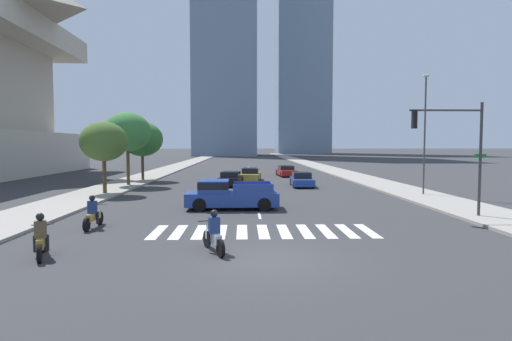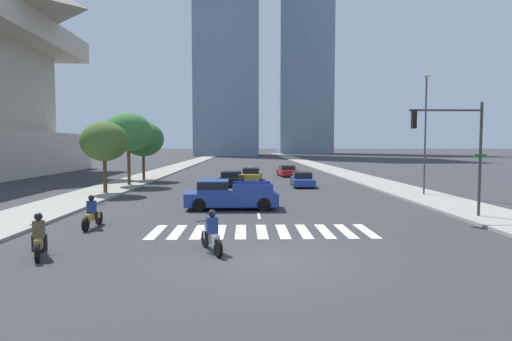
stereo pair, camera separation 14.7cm
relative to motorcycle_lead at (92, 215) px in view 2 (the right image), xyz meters
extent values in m
plane|color=#333335|center=(7.51, -5.38, -0.58)|extent=(800.00, 800.00, 0.00)
cube|color=gray|center=(19.41, 24.62, -0.51)|extent=(4.00, 260.00, 0.15)
cube|color=gray|center=(-4.39, 24.62, -0.51)|extent=(4.00, 260.00, 0.15)
cube|color=silver|center=(3.01, -0.95, -0.58)|extent=(0.45, 2.98, 0.01)
cube|color=silver|center=(3.91, -0.95, -0.58)|extent=(0.45, 2.98, 0.01)
cube|color=silver|center=(4.81, -0.95, -0.58)|extent=(0.45, 2.98, 0.01)
cube|color=silver|center=(5.71, -0.95, -0.58)|extent=(0.45, 2.98, 0.01)
cube|color=silver|center=(6.61, -0.95, -0.58)|extent=(0.45, 2.98, 0.01)
cube|color=silver|center=(7.51, -0.95, -0.58)|extent=(0.45, 2.98, 0.01)
cube|color=silver|center=(8.41, -0.95, -0.58)|extent=(0.45, 2.98, 0.01)
cube|color=silver|center=(9.31, -0.95, -0.58)|extent=(0.45, 2.98, 0.01)
cube|color=silver|center=(10.21, -0.95, -0.58)|extent=(0.45, 2.98, 0.01)
cube|color=silver|center=(11.11, -0.95, -0.58)|extent=(0.45, 2.98, 0.01)
cube|color=silver|center=(12.01, -0.95, -0.58)|extent=(0.45, 2.98, 0.01)
cube|color=silver|center=(7.51, 3.05, -0.58)|extent=(0.14, 2.00, 0.01)
cube|color=silver|center=(7.51, 7.05, -0.58)|extent=(0.14, 2.00, 0.01)
cube|color=silver|center=(7.51, 11.05, -0.58)|extent=(0.14, 2.00, 0.01)
cube|color=silver|center=(7.51, 15.05, -0.58)|extent=(0.14, 2.00, 0.01)
cube|color=silver|center=(7.51, 19.05, -0.58)|extent=(0.14, 2.00, 0.01)
cube|color=silver|center=(7.51, 23.05, -0.58)|extent=(0.14, 2.00, 0.01)
cube|color=silver|center=(7.51, 27.05, -0.58)|extent=(0.14, 2.00, 0.01)
cube|color=silver|center=(7.51, 31.05, -0.58)|extent=(0.14, 2.00, 0.01)
cube|color=silver|center=(7.51, 35.05, -0.58)|extent=(0.14, 2.00, 0.01)
cube|color=silver|center=(7.51, 39.05, -0.58)|extent=(0.14, 2.00, 0.01)
cube|color=silver|center=(7.51, 43.05, -0.58)|extent=(0.14, 2.00, 0.01)
cube|color=silver|center=(7.51, 47.05, -0.58)|extent=(0.14, 2.00, 0.01)
cube|color=silver|center=(7.51, 51.05, -0.58)|extent=(0.14, 2.00, 0.01)
cylinder|color=black|center=(0.01, 0.82, -0.28)|extent=(0.13, 0.60, 0.60)
cylinder|color=black|center=(-0.01, -0.79, -0.28)|extent=(0.13, 0.60, 0.60)
cube|color=#B28E38|center=(0.00, 0.02, -0.06)|extent=(0.24, 1.29, 0.32)
cylinder|color=#B2B2B7|center=(0.01, 0.72, 0.02)|extent=(0.06, 0.32, 0.67)
cylinder|color=black|center=(0.01, 0.77, 0.39)|extent=(0.70, 0.05, 0.04)
cube|color=navy|center=(0.00, -0.08, 0.37)|extent=(0.36, 0.25, 0.55)
sphere|color=black|center=(0.00, -0.08, 0.78)|extent=(0.26, 0.26, 0.26)
cylinder|color=black|center=(-0.18, 0.02, -0.11)|extent=(0.12, 0.12, 0.55)
cylinder|color=black|center=(0.18, 0.01, -0.11)|extent=(0.12, 0.12, 0.55)
cylinder|color=black|center=(-0.25, -4.16, -0.28)|extent=(0.33, 0.60, 0.60)
cylinder|color=black|center=(0.28, -5.53, -0.28)|extent=(0.33, 0.60, 0.60)
cube|color=#B28E38|center=(0.02, -4.84, -0.06)|extent=(0.63, 1.18, 0.32)
cylinder|color=#B2B2B7|center=(-0.21, -4.25, 0.02)|extent=(0.17, 0.32, 0.67)
cylinder|color=black|center=(-0.23, -4.20, 0.39)|extent=(0.67, 0.28, 0.04)
cube|color=brown|center=(0.05, -4.94, 0.37)|extent=(0.42, 0.35, 0.55)
sphere|color=black|center=(0.05, -4.94, 0.78)|extent=(0.26, 0.26, 0.26)
cylinder|color=black|center=(-0.15, -4.91, -0.11)|extent=(0.15, 0.15, 0.55)
cylinder|color=black|center=(0.18, -4.78, -0.11)|extent=(0.15, 0.15, 0.55)
cylinder|color=black|center=(5.35, -3.63, -0.28)|extent=(0.33, 0.60, 0.60)
cylinder|color=black|center=(5.92, -5.05, -0.28)|extent=(0.33, 0.60, 0.60)
cube|color=#B7BABF|center=(5.63, -4.34, -0.06)|extent=(0.66, 1.22, 0.32)
cylinder|color=#B2B2B7|center=(5.39, -3.72, 0.02)|extent=(0.17, 0.32, 0.67)
cylinder|color=black|center=(5.37, -3.68, 0.39)|extent=(0.66, 0.29, 0.04)
cube|color=navy|center=(5.67, -4.43, 0.37)|extent=(0.42, 0.36, 0.55)
sphere|color=black|center=(5.67, -4.43, 0.78)|extent=(0.26, 0.26, 0.26)
cylinder|color=black|center=(5.47, -4.41, -0.11)|extent=(0.16, 0.16, 0.55)
cylinder|color=black|center=(5.80, -4.27, -0.11)|extent=(0.16, 0.16, 0.55)
cube|color=navy|center=(6.03, 5.41, 0.01)|extent=(5.30, 2.12, 0.75)
cube|color=navy|center=(4.97, 5.40, 0.74)|extent=(1.71, 1.92, 0.70)
cube|color=black|center=(4.97, 5.40, 0.82)|extent=(1.73, 1.96, 0.39)
cube|color=navy|center=(7.20, 4.43, 0.66)|extent=(2.22, 0.10, 0.55)
cube|color=navy|center=(7.18, 6.42, 0.66)|extent=(2.22, 0.10, 0.55)
cube|color=navy|center=(8.30, 5.43, 0.66)|extent=(0.10, 1.99, 0.55)
cylinder|color=black|center=(4.24, 4.47, -0.20)|extent=(0.76, 0.27, 0.76)
cylinder|color=black|center=(4.22, 6.33, -0.20)|extent=(0.76, 0.27, 0.76)
cylinder|color=black|center=(7.83, 4.50, -0.20)|extent=(0.76, 0.27, 0.76)
cylinder|color=black|center=(7.81, 6.36, -0.20)|extent=(0.76, 0.27, 0.76)
cube|color=black|center=(5.55, 19.23, -0.09)|extent=(2.26, 4.68, 0.66)
cube|color=black|center=(5.52, 19.01, 0.48)|extent=(1.79, 2.19, 0.48)
cylinder|color=black|center=(4.90, 20.85, -0.26)|extent=(0.29, 0.66, 0.64)
cylinder|color=black|center=(6.51, 20.68, -0.26)|extent=(0.29, 0.66, 0.64)
cylinder|color=black|center=(4.58, 17.79, -0.26)|extent=(0.29, 0.66, 0.64)
cylinder|color=black|center=(6.20, 17.62, -0.26)|extent=(0.29, 0.66, 0.64)
cube|color=#B28E38|center=(7.45, 24.41, -0.11)|extent=(2.30, 4.90, 0.63)
cube|color=black|center=(7.42, 24.17, 0.48)|extent=(1.82, 2.28, 0.54)
cylinder|color=black|center=(6.78, 26.09, -0.26)|extent=(0.28, 0.66, 0.64)
cylinder|color=black|center=(8.43, 25.93, -0.26)|extent=(0.28, 0.66, 0.64)
cylinder|color=black|center=(6.46, 22.88, -0.26)|extent=(0.28, 0.66, 0.64)
cylinder|color=black|center=(8.11, 22.72, -0.26)|extent=(0.28, 0.66, 0.64)
cube|color=navy|center=(11.87, 18.37, -0.13)|extent=(1.90, 4.60, 0.58)
cube|color=black|center=(11.88, 18.60, 0.41)|extent=(1.62, 2.09, 0.51)
cylinder|color=black|center=(12.63, 16.80, -0.26)|extent=(0.24, 0.65, 0.64)
cylinder|color=black|center=(11.03, 16.85, -0.26)|extent=(0.24, 0.65, 0.64)
cylinder|color=black|center=(12.71, 19.90, -0.26)|extent=(0.24, 0.65, 0.64)
cylinder|color=black|center=(11.12, 19.94, -0.26)|extent=(0.24, 0.65, 0.64)
cube|color=maroon|center=(11.74, 30.53, -0.11)|extent=(2.20, 4.89, 0.62)
cube|color=black|center=(11.72, 30.76, 0.43)|extent=(1.78, 2.26, 0.46)
cylinder|color=black|center=(12.69, 28.97, -0.26)|extent=(0.27, 0.65, 0.64)
cylinder|color=black|center=(11.03, 28.85, -0.26)|extent=(0.27, 0.65, 0.64)
cylinder|color=black|center=(12.44, 32.20, -0.26)|extent=(0.27, 0.65, 0.64)
cylinder|color=black|center=(10.78, 32.08, -0.26)|extent=(0.27, 0.65, 0.64)
cylinder|color=#333335|center=(18.51, 1.92, 2.40)|extent=(0.14, 0.14, 5.66)
cylinder|color=#333335|center=(16.69, 1.92, 4.82)|extent=(3.63, 0.10, 0.10)
cube|color=black|center=(15.13, 1.92, 4.37)|extent=(0.20, 0.28, 0.90)
sphere|color=red|center=(15.13, 1.92, 4.67)|extent=(0.18, 0.18, 0.18)
sphere|color=orange|center=(15.13, 1.92, 4.37)|extent=(0.18, 0.18, 0.18)
sphere|color=green|center=(15.13, 1.92, 4.07)|extent=(0.18, 0.18, 0.18)
cube|color=#19662D|center=(18.51, 1.92, 2.57)|extent=(0.60, 0.04, 0.18)
cylinder|color=#3F3F42|center=(19.71, 11.17, 3.75)|extent=(0.12, 0.12, 8.36)
ellipsoid|color=beige|center=(19.71, 11.17, 8.03)|extent=(0.50, 0.24, 0.20)
cylinder|color=#4C3823|center=(-3.59, 12.55, 0.78)|extent=(0.28, 0.28, 2.43)
ellipsoid|color=#426028|center=(-3.59, 12.55, 3.37)|extent=(3.43, 3.43, 2.92)
cylinder|color=#4C3823|center=(-3.59, 18.93, 1.10)|extent=(0.28, 0.28, 3.06)
ellipsoid|color=#387538|center=(-3.59, 18.93, 4.26)|extent=(4.08, 4.08, 3.47)
cylinder|color=#4C3823|center=(-3.59, 24.32, 0.81)|extent=(0.28, 0.28, 2.48)
ellipsoid|color=#2D662D|center=(-3.59, 24.32, 3.70)|extent=(4.13, 4.13, 3.51)
cube|color=#7A93A8|center=(31.89, 162.52, 50.88)|extent=(21.89, 22.08, 102.92)
camera|label=1|loc=(6.67, -18.66, 3.12)|focal=29.45mm
camera|label=2|loc=(6.82, -18.66, 3.12)|focal=29.45mm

